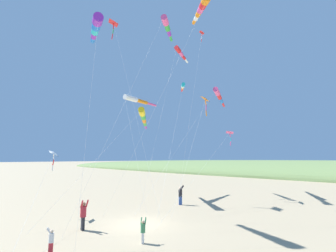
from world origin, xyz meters
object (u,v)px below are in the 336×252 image
(person_adult_flyer, at_px, (180,194))
(kite_delta_yellow_midlevel, at_px, (206,99))
(person_child_grey_jacket, at_px, (51,239))
(kite_delta_purple_drifting, at_px, (230,133))
(kite_windsock_blue_topmost, at_px, (219,96))
(person_child_green_jacket, at_px, (83,213))
(kite_windsock_red_high_left, at_px, (167,26))
(kite_windsock_green_low_center, at_px, (96,27))
(kite_windsock_black_fish_shape, at_px, (143,117))
(kite_windsock_white_trailing, at_px, (180,53))
(kite_delta_striped_overhead, at_px, (114,23))
(kite_windsock_teal_far_right, at_px, (137,100))
(kite_delta_long_streamer_left, at_px, (54,154))
(kite_delta_rainbow_low_near, at_px, (202,34))
(person_bystander_far, at_px, (143,229))
(kite_windsock_magenta_far_left, at_px, (183,87))
(kite_windsock_orange_high_right, at_px, (202,8))

(person_adult_flyer, height_order, kite_delta_yellow_midlevel, kite_delta_yellow_midlevel)
(person_child_grey_jacket, height_order, kite_delta_purple_drifting, kite_delta_purple_drifting)
(kite_windsock_blue_topmost, relative_size, kite_delta_yellow_midlevel, 1.71)
(person_adult_flyer, distance_m, person_child_green_jacket, 10.35)
(kite_windsock_red_high_left, bearing_deg, person_adult_flyer, -37.70)
(kite_windsock_green_low_center, relative_size, kite_delta_purple_drifting, 1.00)
(kite_windsock_green_low_center, relative_size, kite_windsock_blue_topmost, 0.77)
(kite_windsock_black_fish_shape, xyz_separation_m, kite_windsock_white_trailing, (5.97, -0.44, 9.37))
(kite_delta_striped_overhead, distance_m, kite_windsock_white_trailing, 9.22)
(kite_windsock_red_high_left, distance_m, kite_windsock_green_low_center, 8.11)
(person_child_green_jacket, bearing_deg, kite_delta_striped_overhead, 50.31)
(kite_windsock_teal_far_right, distance_m, kite_delta_long_streamer_left, 13.80)
(kite_windsock_red_high_left, distance_m, kite_delta_rainbow_low_near, 9.67)
(person_child_grey_jacket, relative_size, kite_delta_long_streamer_left, 0.13)
(kite_windsock_red_high_left, relative_size, kite_delta_rainbow_low_near, 0.84)
(person_child_green_jacket, height_order, kite_windsock_blue_topmost, kite_windsock_blue_topmost)
(person_bystander_far, distance_m, kite_delta_long_streamer_left, 10.50)
(kite_windsock_magenta_far_left, xyz_separation_m, kite_windsock_orange_high_right, (-6.55, -7.99, 5.13))
(person_adult_flyer, height_order, kite_windsock_magenta_far_left, kite_windsock_magenta_far_left)
(person_adult_flyer, xyz_separation_m, person_child_green_jacket, (-10.32, -0.81, 0.02))
(person_bystander_far, bearing_deg, kite_windsock_blue_topmost, 19.42)
(person_adult_flyer, height_order, kite_windsock_teal_far_right, kite_windsock_teal_far_right)
(kite_windsock_red_high_left, distance_m, kite_delta_long_streamer_left, 16.65)
(person_child_green_jacket, height_order, kite_delta_long_streamer_left, kite_delta_long_streamer_left)
(kite_delta_yellow_midlevel, bearing_deg, kite_delta_striped_overhead, 133.16)
(kite_windsock_teal_far_right, height_order, kite_windsock_black_fish_shape, kite_windsock_teal_far_right)
(person_bystander_far, height_order, kite_windsock_magenta_far_left, kite_windsock_magenta_far_left)
(kite_delta_striped_overhead, xyz_separation_m, kite_windsock_green_low_center, (-6.21, -6.98, -5.93))
(person_child_grey_jacket, bearing_deg, kite_windsock_magenta_far_left, 23.15)
(person_child_green_jacket, bearing_deg, kite_windsock_green_low_center, 56.22)
(person_child_green_jacket, bearing_deg, person_child_grey_jacket, -139.87)
(kite_delta_striped_overhead, bearing_deg, kite_delta_long_streamer_left, -151.03)
(kite_windsock_white_trailing, bearing_deg, kite_delta_rainbow_low_near, -30.18)
(kite_windsock_magenta_far_left, bearing_deg, kite_windsock_red_high_left, -150.36)
(person_child_grey_jacket, height_order, kite_windsock_green_low_center, kite_windsock_green_low_center)
(kite_windsock_teal_far_right, relative_size, kite_windsock_magenta_far_left, 0.81)
(kite_delta_long_streamer_left, relative_size, kite_delta_purple_drifting, 0.58)
(person_bystander_far, bearing_deg, kite_delta_yellow_midlevel, 21.50)
(person_bystander_far, height_order, kite_windsock_teal_far_right, kite_windsock_teal_far_right)
(person_child_grey_jacket, height_order, kite_delta_long_streamer_left, kite_delta_long_streamer_left)
(person_child_green_jacket, relative_size, kite_windsock_magenta_far_left, 0.12)
(kite_delta_yellow_midlevel, distance_m, kite_delta_purple_drifting, 4.96)
(kite_delta_striped_overhead, xyz_separation_m, kite_delta_purple_drifting, (10.08, -10.03, -13.77))
(kite_windsock_black_fish_shape, height_order, kite_windsock_green_low_center, kite_windsock_green_low_center)
(kite_windsock_teal_far_right, height_order, kite_delta_rainbow_low_near, kite_delta_rainbow_low_near)
(kite_delta_long_streamer_left, bearing_deg, kite_windsock_blue_topmost, -7.56)
(kite_windsock_blue_topmost, xyz_separation_m, kite_windsock_magenta_far_left, (-3.12, 3.87, 1.39))
(kite_windsock_blue_topmost, height_order, kite_windsock_orange_high_right, kite_windsock_orange_high_right)
(kite_windsock_green_low_center, bearing_deg, person_adult_flyer, -11.79)
(kite_windsock_magenta_far_left, height_order, kite_windsock_orange_high_right, kite_windsock_orange_high_right)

